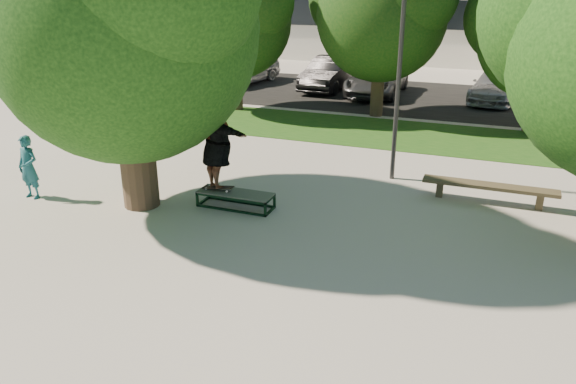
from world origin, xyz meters
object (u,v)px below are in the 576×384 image
at_px(car_silver_a, 246,68).
at_px(car_silver_b, 496,86).
at_px(grind_box, 236,200).
at_px(bench, 489,187).
at_px(lamppost, 400,60).
at_px(bystander, 29,167).
at_px(car_grey, 377,80).
at_px(car_dark, 330,73).
at_px(tree_left, 122,11).

relative_size(car_silver_a, car_silver_b, 0.97).
height_order(grind_box, bench, bench).
relative_size(lamppost, car_silver_a, 1.41).
bearing_deg(bystander, grind_box, 17.27).
bearing_deg(car_silver_a, car_grey, 6.21).
bearing_deg(car_grey, grind_box, -90.15).
bearing_deg(bench, car_silver_b, 91.51).
bearing_deg(car_dark, car_silver_a, -177.20).
relative_size(bystander, car_silver_b, 0.35).
distance_m(bench, car_silver_a, 17.40).
height_order(tree_left, bench, tree_left).
relative_size(car_silver_a, car_grey, 0.91).
bearing_deg(tree_left, car_dark, 89.91).
relative_size(grind_box, bench, 0.58).
height_order(lamppost, bench, lamppost).
bearing_deg(car_dark, car_grey, -9.44).
bearing_deg(bench, tree_left, -158.86).
relative_size(tree_left, lamppost, 1.16).
xyz_separation_m(grind_box, car_grey, (0.15, 14.31, 0.47)).
xyz_separation_m(car_silver_a, car_silver_b, (11.89, 0.00, -0.09)).
bearing_deg(lamppost, car_silver_b, 79.13).
relative_size(lamppost, car_silver_b, 1.37).
bearing_deg(car_silver_a, lamppost, -39.37).
bearing_deg(lamppost, bystander, -150.38).
bearing_deg(car_silver_b, bench, -82.46).
height_order(bystander, bench, bystander).
distance_m(lamppost, bench, 3.83).
xyz_separation_m(car_silver_a, car_dark, (4.41, 0.00, 0.02)).
relative_size(grind_box, bystander, 1.15).
distance_m(tree_left, car_silver_b, 17.55).
bearing_deg(bench, lamppost, 160.00).
distance_m(bench, car_dark, 14.65).
bearing_deg(car_silver_b, bystander, -116.27).
bearing_deg(grind_box, bench, 23.45).
bearing_deg(bystander, tree_left, 16.75).
relative_size(car_dark, car_grey, 0.97).
relative_size(car_silver_a, car_dark, 0.94).
height_order(grind_box, car_silver_a, car_silver_a).
bearing_deg(car_dark, car_silver_b, 2.80).
relative_size(bystander, car_silver_a, 0.36).
relative_size(bench, car_silver_b, 0.70).
xyz_separation_m(car_silver_a, car_grey, (6.78, -0.51, -0.08)).
xyz_separation_m(grind_box, bench, (5.55, 2.41, 0.21)).
height_order(tree_left, bystander, tree_left).
distance_m(lamppost, bystander, 9.50).
bearing_deg(lamppost, bench, -20.16).
bearing_deg(car_silver_a, tree_left, -63.56).
xyz_separation_m(bystander, bench, (10.50, 3.63, -0.38)).
distance_m(lamppost, car_dark, 12.87).
relative_size(grind_box, car_silver_b, 0.40).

